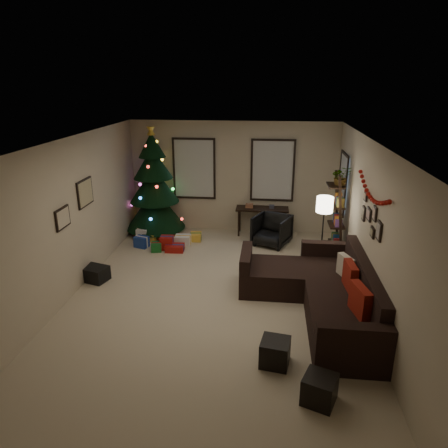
# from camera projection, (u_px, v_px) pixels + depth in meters

# --- Properties ---
(floor) EXTENTS (7.00, 7.00, 0.00)m
(floor) POSITION_uv_depth(u_px,v_px,m) (215.00, 297.00, 7.32)
(floor) COLOR #C0AE91
(floor) RESTS_ON ground
(ceiling) EXTENTS (7.00, 7.00, 0.00)m
(ceiling) POSITION_uv_depth(u_px,v_px,m) (213.00, 142.00, 6.43)
(ceiling) COLOR white
(ceiling) RESTS_ON floor
(wall_back) EXTENTS (5.00, 0.00, 5.00)m
(wall_back) POSITION_uv_depth(u_px,v_px,m) (233.00, 177.00, 10.16)
(wall_back) COLOR #C1B093
(wall_back) RESTS_ON floor
(wall_front) EXTENTS (5.00, 0.00, 5.00)m
(wall_front) POSITION_uv_depth(u_px,v_px,m) (160.00, 357.00, 3.59)
(wall_front) COLOR #C1B093
(wall_front) RESTS_ON floor
(wall_left) EXTENTS (0.00, 7.00, 7.00)m
(wall_left) POSITION_uv_depth(u_px,v_px,m) (69.00, 219.00, 7.13)
(wall_left) COLOR #C1B093
(wall_left) RESTS_ON floor
(wall_right) EXTENTS (0.00, 7.00, 7.00)m
(wall_right) POSITION_uv_depth(u_px,v_px,m) (370.00, 230.00, 6.61)
(wall_right) COLOR #C1B093
(wall_right) RESTS_ON floor
(window_back_left) EXTENTS (1.05, 0.06, 1.50)m
(window_back_left) POSITION_uv_depth(u_px,v_px,m) (194.00, 169.00, 10.16)
(window_back_left) COLOR #728CB2
(window_back_left) RESTS_ON wall_back
(window_back_right) EXTENTS (1.05, 0.06, 1.50)m
(window_back_right) POSITION_uv_depth(u_px,v_px,m) (272.00, 170.00, 9.97)
(window_back_right) COLOR #728CB2
(window_back_right) RESTS_ON wall_back
(window_right_wall) EXTENTS (0.06, 0.90, 1.30)m
(window_right_wall) POSITION_uv_depth(u_px,v_px,m) (343.00, 183.00, 8.96)
(window_right_wall) COLOR #728CB2
(window_right_wall) RESTS_ON wall_right
(christmas_tree) EXTENTS (1.44, 1.44, 2.68)m
(christmas_tree) POSITION_uv_depth(u_px,v_px,m) (154.00, 189.00, 10.04)
(christmas_tree) COLOR black
(christmas_tree) RESTS_ON floor
(presents) EXTENTS (1.50, 1.10, 0.30)m
(presents) POSITION_uv_depth(u_px,v_px,m) (164.00, 240.00, 9.59)
(presents) COLOR silver
(presents) RESTS_ON floor
(sofa) EXTENTS (2.09, 3.02, 0.92)m
(sofa) POSITION_uv_depth(u_px,v_px,m) (322.00, 292.00, 6.83)
(sofa) COLOR black
(sofa) RESTS_ON floor
(pillow_red_a) EXTENTS (0.24, 0.51, 0.50)m
(pillow_red_a) POSITION_uv_depth(u_px,v_px,m) (360.00, 303.00, 5.85)
(pillow_red_a) COLOR maroon
(pillow_red_a) RESTS_ON sofa
(pillow_red_b) EXTENTS (0.16, 0.48, 0.47)m
(pillow_red_b) POSITION_uv_depth(u_px,v_px,m) (350.00, 277.00, 6.61)
(pillow_red_b) COLOR maroon
(pillow_red_b) RESTS_ON sofa
(pillow_cream) EXTENTS (0.25, 0.41, 0.39)m
(pillow_cream) POSITION_uv_depth(u_px,v_px,m) (346.00, 267.00, 6.99)
(pillow_cream) COLOR beige
(pillow_cream) RESTS_ON sofa
(ottoman_near) EXTENTS (0.43, 0.43, 0.35)m
(ottoman_near) POSITION_uv_depth(u_px,v_px,m) (275.00, 352.00, 5.54)
(ottoman_near) COLOR black
(ottoman_near) RESTS_ON floor
(ottoman_far) EXTENTS (0.47, 0.47, 0.34)m
(ottoman_far) POSITION_uv_depth(u_px,v_px,m) (320.00, 389.00, 4.88)
(ottoman_far) COLOR black
(ottoman_far) RESTS_ON floor
(desk) EXTENTS (1.26, 0.45, 0.68)m
(desk) POSITION_uv_depth(u_px,v_px,m) (262.00, 211.00, 10.07)
(desk) COLOR black
(desk) RESTS_ON floor
(desk_chair) EXTENTS (0.89, 0.86, 0.71)m
(desk_chair) POSITION_uv_depth(u_px,v_px,m) (272.00, 230.00, 9.51)
(desk_chair) COLOR black
(desk_chair) RESTS_ON floor
(bookshelf) EXTENTS (0.30, 0.55, 1.87)m
(bookshelf) POSITION_uv_depth(u_px,v_px,m) (337.00, 219.00, 8.53)
(bookshelf) COLOR black
(bookshelf) RESTS_ON floor
(potted_plant) EXTENTS (0.56, 0.50, 0.56)m
(potted_plant) POSITION_uv_depth(u_px,v_px,m) (341.00, 174.00, 8.25)
(potted_plant) COLOR #4C4C4C
(potted_plant) RESTS_ON bookshelf
(floor_lamp) EXTENTS (0.32, 0.32, 1.51)m
(floor_lamp) POSITION_uv_depth(u_px,v_px,m) (324.00, 209.00, 7.97)
(floor_lamp) COLOR black
(floor_lamp) RESTS_ON floor
(art_map) EXTENTS (0.04, 0.60, 0.50)m
(art_map) POSITION_uv_depth(u_px,v_px,m) (85.00, 193.00, 7.65)
(art_map) COLOR black
(art_map) RESTS_ON wall_left
(art_abstract) EXTENTS (0.04, 0.45, 0.35)m
(art_abstract) POSITION_uv_depth(u_px,v_px,m) (63.00, 218.00, 6.85)
(art_abstract) COLOR black
(art_abstract) RESTS_ON wall_left
(gallery) EXTENTS (0.03, 1.25, 0.54)m
(gallery) POSITION_uv_depth(u_px,v_px,m) (371.00, 218.00, 6.47)
(gallery) COLOR black
(gallery) RESTS_ON wall_right
(garland) EXTENTS (0.08, 1.90, 0.30)m
(garland) POSITION_uv_depth(u_px,v_px,m) (372.00, 191.00, 6.36)
(garland) COLOR #A5140C
(garland) RESTS_ON wall_right
(stocking_left) EXTENTS (0.20, 0.05, 0.36)m
(stocking_left) POSITION_uv_depth(u_px,v_px,m) (228.00, 170.00, 10.19)
(stocking_left) COLOR #990F0C
(stocking_left) RESTS_ON wall_back
(stocking_right) EXTENTS (0.20, 0.05, 0.36)m
(stocking_right) POSITION_uv_depth(u_px,v_px,m) (241.00, 174.00, 10.22)
(stocking_right) COLOR #990F0C
(stocking_right) RESTS_ON wall_back
(storage_bin) EXTENTS (0.63, 0.50, 0.27)m
(storage_bin) POSITION_uv_depth(u_px,v_px,m) (93.00, 273.00, 7.89)
(storage_bin) COLOR black
(storage_bin) RESTS_ON floor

